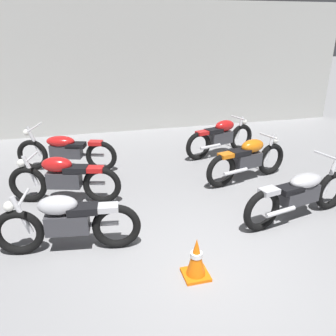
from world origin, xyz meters
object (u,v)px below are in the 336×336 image
object	(u,v)px
motorcycle_left_row_2	(66,150)
motorcycle_left_row_1	(64,178)
motorcycle_left_row_0	(67,221)
motorcycle_right_row_0	(300,193)
motorcycle_right_row_1	(248,159)
traffic_cone	(196,259)
motorcycle_right_row_2	(221,137)

from	to	relation	value
motorcycle_left_row_2	motorcycle_left_row_1	bearing A→B (deg)	-90.68
motorcycle_left_row_0	motorcycle_right_row_0	world-z (taller)	motorcycle_right_row_0
motorcycle_left_row_1	motorcycle_right_row_0	bearing A→B (deg)	-23.18
motorcycle_left_row_0	motorcycle_right_row_1	world-z (taller)	same
motorcycle_left_row_0	motorcycle_left_row_1	size ratio (longest dim) A/B	1.02
motorcycle_left_row_2	traffic_cone	distance (m)	4.31
motorcycle_left_row_0	motorcycle_right_row_2	bearing A→B (deg)	41.39
motorcycle_right_row_0	motorcycle_right_row_2	world-z (taller)	motorcycle_right_row_0
motorcycle_right_row_2	traffic_cone	bearing A→B (deg)	-116.48
motorcycle_left_row_2	traffic_cone	world-z (taller)	motorcycle_left_row_2
motorcycle_left_row_1	traffic_cone	world-z (taller)	motorcycle_left_row_1
motorcycle_right_row_2	motorcycle_left_row_0	bearing A→B (deg)	-138.61
motorcycle_right_row_1	motorcycle_right_row_2	distance (m)	1.56
motorcycle_right_row_2	traffic_cone	distance (m)	4.57
motorcycle_right_row_2	traffic_cone	world-z (taller)	motorcycle_right_row_2
motorcycle_right_row_1	motorcycle_left_row_1	bearing A→B (deg)	-179.04
traffic_cone	motorcycle_left_row_0	bearing A→B (deg)	147.66
motorcycle_left_row_1	motorcycle_right_row_1	distance (m)	3.53
motorcycle_right_row_0	traffic_cone	bearing A→B (deg)	-155.64
motorcycle_left_row_2	motorcycle_right_row_2	bearing A→B (deg)	1.18
motorcycle_left_row_1	motorcycle_right_row_2	bearing A→B (deg)	24.09
motorcycle_left_row_2	motorcycle_right_row_0	size ratio (longest dim) A/B	0.98
motorcycle_left_row_2	traffic_cone	xyz separation A→B (m)	(1.55, -4.02, -0.19)
motorcycle_left_row_0	motorcycle_left_row_2	distance (m)	3.06
motorcycle_left_row_1	motorcycle_right_row_0	distance (m)	3.94
motorcycle_right_row_0	motorcycle_left_row_1	bearing A→B (deg)	156.82
motorcycle_left_row_2	motorcycle_right_row_1	xyz separation A→B (m)	(3.51, -1.48, 0.01)
motorcycle_left_row_2	traffic_cone	size ratio (longest dim) A/B	3.88
motorcycle_left_row_0	motorcycle_right_row_0	bearing A→B (deg)	-0.53
motorcycle_left_row_2	motorcycle_right_row_0	xyz separation A→B (m)	(3.60, -3.09, 0.00)
motorcycle_left_row_0	motorcycle_right_row_1	xyz separation A→B (m)	(3.47, 1.58, 0.00)
motorcycle_left_row_2	motorcycle_left_row_0	bearing A→B (deg)	-89.25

